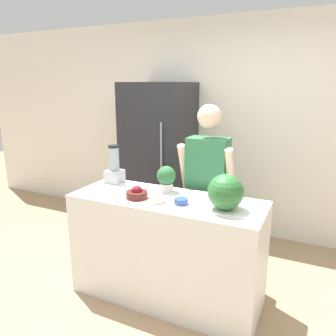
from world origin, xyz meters
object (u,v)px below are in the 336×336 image
refrigerator (159,160)px  bowl_cream (157,198)px  potted_plant (166,178)px  blender (114,168)px  bowl_cherries (137,194)px  watermelon (226,192)px  bowl_small_blue (181,201)px  person (207,191)px

refrigerator → bowl_cream: 1.48m
potted_plant → blender: bearing=176.5°
bowl_cherries → potted_plant: 0.31m
watermelon → bowl_cherries: bearing=-177.0°
bowl_small_blue → person: bearing=87.6°
person → blender: bearing=-160.1°
bowl_cherries → bowl_cream: (0.19, -0.01, -0.01)m
person → potted_plant: bearing=-128.2°
bowl_cream → blender: size_ratio=0.35×
refrigerator → potted_plant: bearing=-60.1°
person → bowl_cream: (-0.21, -0.61, 0.09)m
potted_plant → bowl_small_blue: bearing=-43.9°
bowl_cherries → watermelon: bearing=3.0°
refrigerator → bowl_small_blue: size_ratio=16.83×
watermelon → bowl_cream: size_ratio=2.11×
bowl_cream → bowl_small_blue: bowl_cream is taller
watermelon → bowl_small_blue: bearing=-178.9°
bowl_cherries → bowl_small_blue: size_ratio=1.62×
person → bowl_cherries: (-0.41, -0.59, 0.09)m
bowl_cream → bowl_small_blue: size_ratio=1.15×
watermelon → bowl_cream: (-0.54, -0.05, -0.12)m
bowl_cream → blender: 0.70m
bowl_small_blue → blender: 0.85m
watermelon → potted_plant: bearing=159.3°
watermelon → bowl_cherries: 0.74m
bowl_small_blue → blender: bearing=161.9°
person → bowl_small_blue: (-0.02, -0.56, 0.08)m
person → potted_plant: (-0.26, -0.33, 0.18)m
bowl_cream → potted_plant: 0.29m
refrigerator → watermelon: bearing=-46.9°
bowl_cream → bowl_small_blue: 0.19m
watermelon → blender: (-1.15, 0.26, -0.00)m
bowl_cherries → person: bearing=55.6°
refrigerator → bowl_cream: size_ratio=14.68×
bowl_cream → blender: bearing=153.5°
blender → refrigerator: bearing=92.2°
refrigerator → bowl_small_blue: refrigerator is taller
bowl_cream → potted_plant: size_ratio=0.55×
watermelon → person: bearing=120.4°
bowl_small_blue → potted_plant: size_ratio=0.48×
person → blender: size_ratio=4.59×
potted_plant → bowl_cream: bearing=-79.4°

